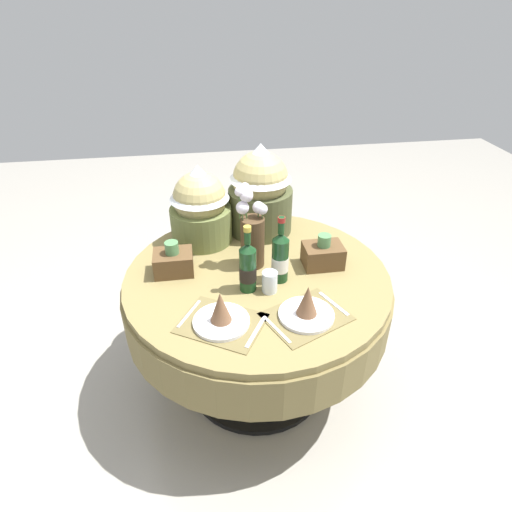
{
  "coord_description": "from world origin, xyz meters",
  "views": [
    {
      "loc": [
        -0.27,
        -1.72,
        1.96
      ],
      "look_at": [
        0.0,
        0.03,
        0.82
      ],
      "focal_mm": 30.07,
      "sensor_mm": 36.0,
      "label": 1
    }
  ],
  "objects_px": {
    "gift_tub_back_centre": "(260,187)",
    "place_setting_left": "(221,315)",
    "place_setting_right": "(307,308)",
    "tumbler_near_left": "(270,282)",
    "flower_vase": "(252,234)",
    "wine_bottle_centre": "(280,257)",
    "woven_basket_side_right": "(323,254)",
    "woven_basket_side_left": "(173,261)",
    "dining_table": "(257,298)",
    "wine_bottle_left": "(248,267)",
    "gift_tub_back_left": "(200,203)"
  },
  "relations": [
    {
      "from": "wine_bottle_left",
      "to": "gift_tub_back_left",
      "type": "relative_size",
      "value": 0.77
    },
    {
      "from": "tumbler_near_left",
      "to": "gift_tub_back_centre",
      "type": "xyz_separation_m",
      "value": [
        0.05,
        0.59,
        0.22
      ]
    },
    {
      "from": "dining_table",
      "to": "place_setting_right",
      "type": "relative_size",
      "value": 3.2
    },
    {
      "from": "flower_vase",
      "to": "wine_bottle_left",
      "type": "distance_m",
      "value": 0.22
    },
    {
      "from": "place_setting_left",
      "to": "place_setting_right",
      "type": "distance_m",
      "value": 0.36
    },
    {
      "from": "gift_tub_back_centre",
      "to": "wine_bottle_centre",
      "type": "bearing_deg",
      "value": -88.65
    },
    {
      "from": "gift_tub_back_centre",
      "to": "place_setting_left",
      "type": "bearing_deg",
      "value": -110.54
    },
    {
      "from": "wine_bottle_centre",
      "to": "woven_basket_side_right",
      "type": "distance_m",
      "value": 0.26
    },
    {
      "from": "place_setting_left",
      "to": "tumbler_near_left",
      "type": "distance_m",
      "value": 0.31
    },
    {
      "from": "woven_basket_side_left",
      "to": "woven_basket_side_right",
      "type": "height_order",
      "value": "woven_basket_side_right"
    },
    {
      "from": "dining_table",
      "to": "wine_bottle_left",
      "type": "height_order",
      "value": "wine_bottle_left"
    },
    {
      "from": "woven_basket_side_left",
      "to": "wine_bottle_left",
      "type": "bearing_deg",
      "value": -29.76
    },
    {
      "from": "gift_tub_back_left",
      "to": "woven_basket_side_left",
      "type": "relative_size",
      "value": 2.3
    },
    {
      "from": "dining_table",
      "to": "flower_vase",
      "type": "xyz_separation_m",
      "value": [
        -0.01,
        0.08,
        0.34
      ]
    },
    {
      "from": "dining_table",
      "to": "gift_tub_back_centre",
      "type": "distance_m",
      "value": 0.62
    },
    {
      "from": "place_setting_left",
      "to": "woven_basket_side_right",
      "type": "bearing_deg",
      "value": 33.92
    },
    {
      "from": "place_setting_left",
      "to": "tumbler_near_left",
      "type": "xyz_separation_m",
      "value": [
        0.24,
        0.19,
        0.0
      ]
    },
    {
      "from": "dining_table",
      "to": "woven_basket_side_right",
      "type": "relative_size",
      "value": 6.85
    },
    {
      "from": "wine_bottle_left",
      "to": "tumbler_near_left",
      "type": "xyz_separation_m",
      "value": [
        0.1,
        -0.03,
        -0.07
      ]
    },
    {
      "from": "place_setting_right",
      "to": "gift_tub_back_left",
      "type": "xyz_separation_m",
      "value": [
        -0.41,
        0.73,
        0.18
      ]
    },
    {
      "from": "flower_vase",
      "to": "tumbler_near_left",
      "type": "relative_size",
      "value": 4.18
    },
    {
      "from": "tumbler_near_left",
      "to": "gift_tub_back_left",
      "type": "bearing_deg",
      "value": 118.62
    },
    {
      "from": "place_setting_right",
      "to": "wine_bottle_centre",
      "type": "distance_m",
      "value": 0.3
    },
    {
      "from": "tumbler_near_left",
      "to": "woven_basket_side_left",
      "type": "bearing_deg",
      "value": 152.85
    },
    {
      "from": "place_setting_right",
      "to": "place_setting_left",
      "type": "bearing_deg",
      "value": 178.1
    },
    {
      "from": "place_setting_left",
      "to": "woven_basket_side_left",
      "type": "distance_m",
      "value": 0.46
    },
    {
      "from": "dining_table",
      "to": "gift_tub_back_left",
      "type": "relative_size",
      "value": 3.05
    },
    {
      "from": "wine_bottle_centre",
      "to": "gift_tub_back_centre",
      "type": "bearing_deg",
      "value": 91.35
    },
    {
      "from": "wine_bottle_left",
      "to": "gift_tub_back_left",
      "type": "distance_m",
      "value": 0.54
    },
    {
      "from": "wine_bottle_left",
      "to": "woven_basket_side_left",
      "type": "bearing_deg",
      "value": 150.24
    },
    {
      "from": "place_setting_left",
      "to": "woven_basket_side_right",
      "type": "xyz_separation_m",
      "value": [
        0.54,
        0.37,
        0.02
      ]
    },
    {
      "from": "place_setting_left",
      "to": "gift_tub_back_centre",
      "type": "height_order",
      "value": "gift_tub_back_centre"
    },
    {
      "from": "dining_table",
      "to": "woven_basket_side_right",
      "type": "height_order",
      "value": "woven_basket_side_right"
    },
    {
      "from": "wine_bottle_centre",
      "to": "tumbler_near_left",
      "type": "bearing_deg",
      "value": -127.76
    },
    {
      "from": "gift_tub_back_left",
      "to": "woven_basket_side_left",
      "type": "height_order",
      "value": "gift_tub_back_left"
    },
    {
      "from": "dining_table",
      "to": "tumbler_near_left",
      "type": "height_order",
      "value": "tumbler_near_left"
    },
    {
      "from": "place_setting_left",
      "to": "woven_basket_side_left",
      "type": "xyz_separation_m",
      "value": [
        -0.2,
        0.42,
        0.01
      ]
    },
    {
      "from": "flower_vase",
      "to": "wine_bottle_centre",
      "type": "xyz_separation_m",
      "value": [
        0.11,
        -0.15,
        -0.05
      ]
    },
    {
      "from": "place_setting_left",
      "to": "place_setting_right",
      "type": "xyz_separation_m",
      "value": [
        0.36,
        -0.01,
        0.0
      ]
    },
    {
      "from": "woven_basket_side_left",
      "to": "gift_tub_back_left",
      "type": "bearing_deg",
      "value": 62.68
    },
    {
      "from": "place_setting_right",
      "to": "tumbler_near_left",
      "type": "distance_m",
      "value": 0.24
    },
    {
      "from": "gift_tub_back_centre",
      "to": "flower_vase",
      "type": "bearing_deg",
      "value": -105.8
    },
    {
      "from": "place_setting_right",
      "to": "wine_bottle_centre",
      "type": "relative_size",
      "value": 1.23
    },
    {
      "from": "tumbler_near_left",
      "to": "place_setting_left",
      "type": "bearing_deg",
      "value": -141.22
    },
    {
      "from": "place_setting_left",
      "to": "wine_bottle_left",
      "type": "distance_m",
      "value": 0.28
    },
    {
      "from": "place_setting_left",
      "to": "woven_basket_side_left",
      "type": "relative_size",
      "value": 2.25
    },
    {
      "from": "place_setting_left",
      "to": "gift_tub_back_left",
      "type": "distance_m",
      "value": 0.74
    },
    {
      "from": "dining_table",
      "to": "gift_tub_back_centre",
      "type": "xyz_separation_m",
      "value": [
        0.09,
        0.44,
        0.42
      ]
    },
    {
      "from": "wine_bottle_centre",
      "to": "woven_basket_side_left",
      "type": "height_order",
      "value": "wine_bottle_centre"
    },
    {
      "from": "flower_vase",
      "to": "gift_tub_back_centre",
      "type": "relative_size",
      "value": 0.84
    }
  ]
}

